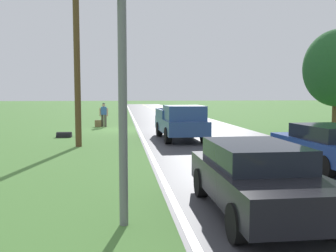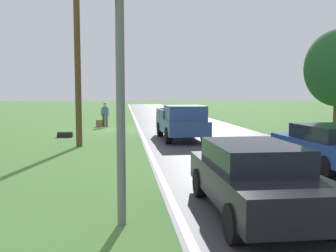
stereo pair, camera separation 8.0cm
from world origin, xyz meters
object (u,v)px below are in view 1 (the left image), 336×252
object	(u,v)px
sedan_mid_oncoming	(327,145)
sedan_ahead_same_lane	(256,176)
hitchhiker_walking	(104,113)
pickup_truck_passing	(181,121)
traffic_light_mast	(113,29)
utility_pole_roadside	(77,50)
suitcase_carried	(98,123)

from	to	relation	value
sedan_mid_oncoming	sedan_ahead_same_lane	world-z (taller)	same
hitchhiker_walking	sedan_mid_oncoming	size ratio (longest dim) A/B	0.39
pickup_truck_passing	traffic_light_mast	distance (m)	13.07
hitchhiker_walking	utility_pole_roadside	xyz separation A→B (m)	(0.68, 10.22, 3.36)
hitchhiker_walking	sedan_mid_oncoming	xyz separation A→B (m)	(-7.88, 16.28, -0.23)
pickup_truck_passing	utility_pole_roadside	world-z (taller)	utility_pole_roadside
sedan_ahead_same_lane	hitchhiker_walking	bearing A→B (deg)	-79.01
utility_pole_roadside	traffic_light_mast	bearing A→B (deg)	99.84
hitchhiker_walking	sedan_mid_oncoming	distance (m)	18.08
suitcase_carried	sedan_ahead_same_lane	bearing A→B (deg)	11.89
hitchhiker_walking	traffic_light_mast	distance (m)	20.97
sedan_ahead_same_lane	suitcase_carried	bearing A→B (deg)	-77.84
suitcase_carried	pickup_truck_passing	size ratio (longest dim) A/B	0.09
sedan_mid_oncoming	utility_pole_roadside	xyz separation A→B (m)	(8.56, -6.06, 3.59)
suitcase_carried	pickup_truck_passing	xyz separation A→B (m)	(-4.77, 8.29, 0.72)
hitchhiker_walking	sedan_ahead_same_lane	size ratio (longest dim) A/B	0.40
hitchhiker_walking	utility_pole_roadside	distance (m)	10.78
sedan_mid_oncoming	utility_pole_roadside	bearing A→B (deg)	-35.30
pickup_truck_passing	traffic_light_mast	xyz separation A→B (m)	(3.20, 12.41, 2.59)
suitcase_carried	sedan_mid_oncoming	xyz separation A→B (m)	(-8.30, 16.19, 0.51)
traffic_light_mast	sedan_ahead_same_lane	world-z (taller)	traffic_light_mast
suitcase_carried	sedan_mid_oncoming	size ratio (longest dim) A/B	0.11
sedan_ahead_same_lane	utility_pole_roadside	world-z (taller)	utility_pole_roadside
hitchhiker_walking	pickup_truck_passing	size ratio (longest dim) A/B	0.32
sedan_mid_oncoming	hitchhiker_walking	bearing A→B (deg)	-64.17
traffic_light_mast	utility_pole_roadside	world-z (taller)	utility_pole_roadside
traffic_light_mast	sedan_ahead_same_lane	size ratio (longest dim) A/B	1.18
pickup_truck_passing	hitchhiker_walking	bearing A→B (deg)	-62.53
sedan_ahead_same_lane	utility_pole_roadside	bearing A→B (deg)	-65.53
sedan_ahead_same_lane	utility_pole_roadside	size ratio (longest dim) A/B	0.51
hitchhiker_walking	suitcase_carried	bearing A→B (deg)	11.13
hitchhiker_walking	traffic_light_mast	world-z (taller)	traffic_light_mast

